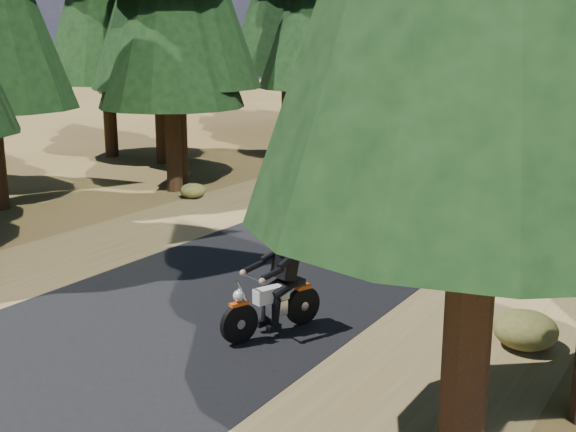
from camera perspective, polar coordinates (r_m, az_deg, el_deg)
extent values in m
plane|color=#4D381B|center=(14.46, -3.20, -5.45)|extent=(120.00, 120.00, 0.00)
cube|color=black|center=(18.57, 5.79, -1.08)|extent=(6.00, 100.00, 0.01)
cube|color=brown|center=(20.96, -5.51, 0.66)|extent=(3.20, 100.00, 0.01)
cube|color=brown|center=(17.11, 19.70, -3.17)|extent=(3.20, 100.00, 0.01)
cylinder|color=black|center=(7.95, 14.54, -0.14)|extent=(0.53, 0.53, 5.85)
cylinder|color=black|center=(23.11, -9.14, 8.49)|extent=(0.51, 0.51, 5.34)
cylinder|color=black|center=(23.95, -8.74, 10.00)|extent=(0.56, 0.56, 6.43)
cylinder|color=black|center=(28.47, -10.05, 9.67)|extent=(0.52, 0.52, 5.56)
cylinder|color=black|center=(28.85, 2.55, 10.08)|extent=(0.53, 0.53, 5.72)
cylinder|color=black|center=(33.12, -0.06, 11.15)|extent=(0.55, 0.55, 6.37)
cylinder|color=black|center=(35.23, 7.28, 10.62)|extent=(0.53, 0.53, 5.64)
cone|color=black|center=(35.21, 7.47, 16.35)|extent=(4.79, 4.79, 7.05)
cylinder|color=black|center=(39.18, 3.64, 10.88)|extent=(0.52, 0.52, 5.45)
cone|color=black|center=(39.15, 3.72, 15.86)|extent=(4.63, 4.63, 6.81)
cylinder|color=black|center=(41.84, 9.83, 10.20)|extent=(0.48, 0.48, 4.42)
cone|color=black|center=(41.76, 9.99, 13.98)|extent=(3.76, 3.76, 5.52)
cylinder|color=black|center=(48.16, 8.23, 10.92)|extent=(0.49, 0.49, 4.75)
cone|color=black|center=(48.10, 8.36, 14.45)|extent=(4.04, 4.04, 5.93)
cylinder|color=black|center=(30.50, -14.03, 10.16)|extent=(0.54, 0.54, 6.00)
cylinder|color=black|center=(39.20, -0.02, 11.61)|extent=(0.56, 0.56, 6.40)
cylinder|color=black|center=(50.38, 15.37, 11.64)|extent=(0.56, 0.56, 6.40)
cylinder|color=black|center=(54.16, 13.26, 12.11)|extent=(0.57, 0.57, 6.80)
cylinder|color=black|center=(55.42, 20.26, 11.25)|extent=(0.54, 0.54, 6.00)
cone|color=black|center=(55.42, 20.60, 15.11)|extent=(5.10, 5.10, 7.50)
cylinder|color=black|center=(51.57, 8.51, 11.58)|extent=(0.52, 0.52, 5.60)
cone|color=black|center=(51.56, 8.65, 15.46)|extent=(4.76, 4.76, 7.00)
ellipsoid|color=#474C1E|center=(22.30, -7.54, 2.00)|extent=(0.77, 0.77, 0.46)
ellipsoid|color=#474C1E|center=(12.13, 18.27, -8.55)|extent=(1.01, 1.01, 0.60)
ellipsoid|color=#474C1E|center=(29.15, 3.81, 4.99)|extent=(0.92, 0.92, 0.55)
ellipsoid|color=#474C1E|center=(31.89, 4.30, 5.80)|extent=(1.00, 1.00, 0.60)
cube|color=black|center=(11.74, -1.29, -3.81)|extent=(0.46, 0.37, 0.58)
sphere|color=#B20807|center=(11.62, -1.30, -1.82)|extent=(0.42, 0.42, 0.32)
cube|color=black|center=(19.15, 0.00, 2.45)|extent=(0.33, 0.20, 0.47)
sphere|color=black|center=(19.09, 0.00, 3.45)|extent=(0.27, 0.27, 0.26)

